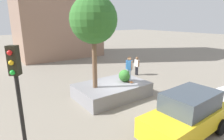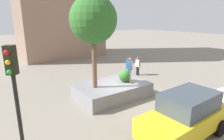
% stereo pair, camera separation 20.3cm
% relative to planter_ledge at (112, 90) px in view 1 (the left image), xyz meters
% --- Properties ---
extents(ground_plane, '(120.00, 120.00, 0.00)m').
position_rel_planter_ledge_xyz_m(ground_plane, '(-0.49, 0.33, -0.44)').
color(ground_plane, gray).
extents(planter_ledge, '(4.48, 2.93, 0.88)m').
position_rel_planter_ledge_xyz_m(planter_ledge, '(0.00, 0.00, 0.00)').
color(planter_ledge, gray).
rests_on(planter_ledge, ground).
extents(plaza_tree, '(2.66, 2.66, 5.28)m').
position_rel_planter_ledge_xyz_m(plaza_tree, '(1.21, -0.05, 4.36)').
color(plaza_tree, brown).
rests_on(plaza_tree, planter_ledge).
extents(boxwood_shrub, '(0.79, 0.79, 0.79)m').
position_rel_planter_ledge_xyz_m(boxwood_shrub, '(-0.93, 0.13, 0.84)').
color(boxwood_shrub, '#2D6628').
rests_on(boxwood_shrub, planter_ledge).
extents(skateboard, '(0.27, 0.81, 0.07)m').
position_rel_planter_ledge_xyz_m(skateboard, '(-1.10, 0.35, 0.50)').
color(skateboard, brown).
rests_on(skateboard, planter_ledge).
extents(skateboarder, '(0.25, 0.55, 1.62)m').
position_rel_planter_ledge_xyz_m(skateboarder, '(-1.10, 0.35, 1.45)').
color(skateboarder, '#8C9EB7').
rests_on(skateboarder, skateboard).
extents(sedan_parked, '(4.28, 2.10, 1.96)m').
position_rel_planter_ledge_xyz_m(sedan_parked, '(-0.07, 5.27, 0.56)').
color(sedan_parked, gold).
rests_on(sedan_parked, ground).
extents(traffic_light_corner, '(0.37, 0.37, 4.14)m').
position_rel_planter_ledge_xyz_m(traffic_light_corner, '(5.84, 3.36, 2.40)').
color(traffic_light_corner, black).
rests_on(traffic_light_corner, ground).
extents(passerby_with_bag, '(0.26, 0.56, 1.66)m').
position_rel_planter_ledge_xyz_m(passerby_with_bag, '(-4.63, -2.66, 0.52)').
color(passerby_with_bag, black).
rests_on(passerby_with_bag, ground).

